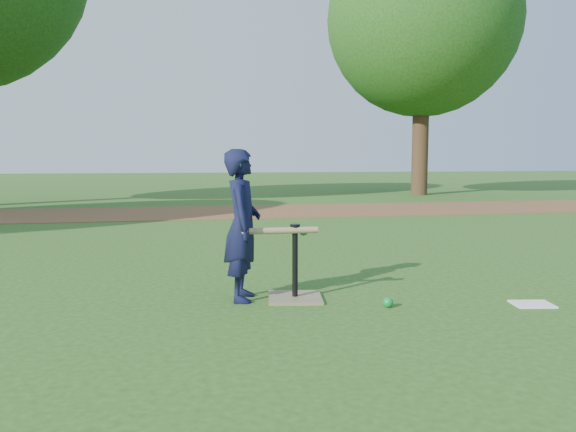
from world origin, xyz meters
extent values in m
plane|color=#285116|center=(0.00, 0.00, 0.00)|extent=(80.00, 80.00, 0.00)
cube|color=brown|center=(0.00, 7.50, 0.01)|extent=(24.00, 3.00, 0.01)
imported|color=black|center=(-0.35, 0.05, 0.61)|extent=(0.37, 0.49, 1.22)
sphere|color=#0C8431|center=(0.72, -0.40, 0.04)|extent=(0.08, 0.08, 0.08)
cube|color=white|center=(1.86, -0.55, 0.01)|extent=(0.33, 0.28, 0.01)
cube|color=#7F7350|center=(0.07, -0.01, 0.01)|extent=(0.49, 0.49, 0.02)
cylinder|color=black|center=(0.07, -0.01, 0.30)|extent=(0.05, 0.05, 0.55)
cylinder|color=black|center=(0.07, -0.01, 0.58)|extent=(0.08, 0.08, 0.06)
cylinder|color=tan|center=(-0.05, -0.03, 0.57)|extent=(0.60, 0.06, 0.05)
sphere|color=tan|center=(-0.35, -0.07, 0.57)|extent=(0.06, 0.06, 0.06)
sphere|color=#0C8431|center=(0.15, 0.04, 0.55)|extent=(0.08, 0.08, 0.08)
cylinder|color=#382316|center=(6.50, 12.00, 1.71)|extent=(0.50, 0.50, 3.42)
sphere|color=#285B19|center=(6.50, 12.00, 5.30)|extent=(5.80, 5.80, 5.80)
camera|label=1|loc=(-0.83, -4.40, 1.15)|focal=35.00mm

